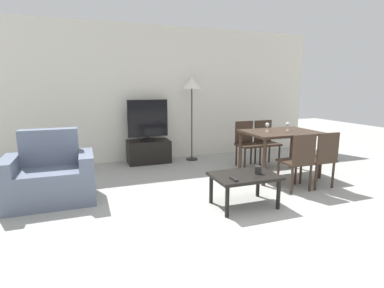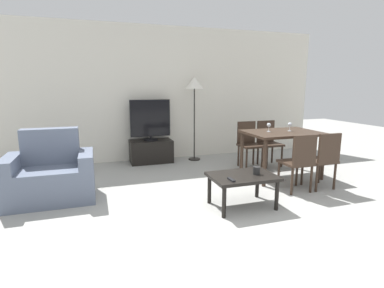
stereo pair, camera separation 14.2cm
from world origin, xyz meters
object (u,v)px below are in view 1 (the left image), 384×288
Objects in this scene: dining_chair_far_left at (246,141)px; wine_glass_center at (288,125)px; armchair at (51,177)px; dining_table at (280,137)px; tv at (148,120)px; dining_chair_near at (298,159)px; cup_white_near at (258,170)px; dining_chair_near_right at (322,157)px; floor_lamp at (192,87)px; remote_primary at (234,179)px; dining_chair_far at (266,140)px; tv_stand at (149,152)px; coffee_table at (244,179)px; wine_glass_left at (267,125)px.

dining_chair_far_left is 5.85× the size of wine_glass_center.
armchair reaches higher than dining_table.
armchair is at bearing -136.23° from tv.
dining_chair_near is 0.88m from cup_white_near.
dining_chair_near_right is 0.85m from wine_glass_center.
floor_lamp reaches higher than cup_white_near.
floor_lamp is 11.59× the size of wine_glass_center.
dining_chair_far_left is 5.69× the size of remote_primary.
cup_white_near is (0.86, -2.62, -0.39)m from tv.
dining_chair_far is at bearing 0.00° from dining_chair_far_left.
dining_chair_near is 8.63× the size of cup_white_near.
tv_stand is 0.49× the size of floor_lamp.
dining_chair_near is 5.85× the size of wine_glass_center.
dining_chair_near is at bearing -105.97° from dining_table.
wine_glass_center is at bearing -37.93° from tv_stand.
dining_chair_near reaches higher than cup_white_near.
dining_chair_far is at bearing -22.59° from tv.
tv_stand is 0.69× the size of dining_table.
dining_chair_near reaches higher than coffee_table.
dining_table reaches higher than remote_primary.
tv_stand is 2.32m from dining_chair_far.
armchair is at bearing 150.68° from remote_primary.
dining_chair_near is at bearing -105.97° from dining_chair_far.
dining_chair_far_left is 1.93m from cup_white_near.
armchair reaches higher than dining_chair_near_right.
tv_stand is 0.97× the size of dining_chair_far.
armchair reaches higher than coffee_table.
remote_primary is 0.43m from cup_white_near.
armchair is at bearing -179.73° from wine_glass_left.
dining_chair_near_right is 5.85× the size of wine_glass_center.
dining_chair_near is at bearing -115.71° from wine_glass_center.
floor_lamp is at bearing 80.67° from remote_primary.
dining_chair_near_right is at bearing -61.66° from wine_glass_left.
dining_chair_far is 5.85× the size of wine_glass_center.
tv is at bearing 104.78° from coffee_table.
wine_glass_left is at bearing -42.63° from tv.
coffee_table is at bearing -94.71° from floor_lamp.
coffee_table is 0.96× the size of dining_chair_near.
cup_white_near is at bearing -90.69° from floor_lamp.
wine_glass_center is (2.07, -1.61, 0.01)m from tv.
dining_chair_far is 8.63× the size of cup_white_near.
cup_white_near is 0.68× the size of wine_glass_left.
tv is 2.79m from cup_white_near.
tv_stand is 0.97× the size of dining_chair_far_left.
cup_white_near is at bearing -162.75° from dining_chair_near.
dining_chair_near_right is at bearing -61.75° from floor_lamp.
dining_table is at bearing 74.03° from dining_chair_near.
floor_lamp is (0.89, -0.07, 0.64)m from tv.
dining_chair_near_right is at bearing -48.00° from tv.
dining_chair_near_right is at bearing -48.03° from tv_stand.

